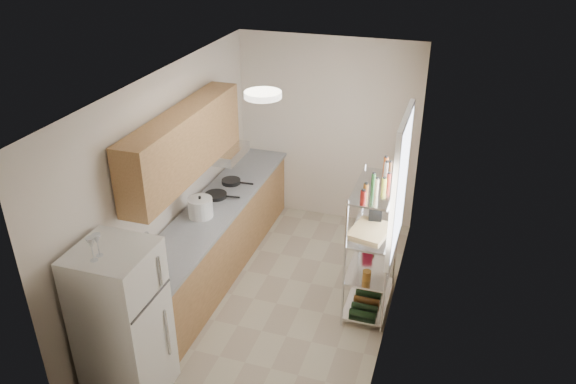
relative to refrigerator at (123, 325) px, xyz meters
name	(u,v)px	position (x,y,z in m)	size (l,w,h in m)	color
room	(275,204)	(0.87, 1.62, 0.52)	(2.52, 4.42, 2.62)	#BBB198
counter_run	(217,238)	(-0.05, 2.06, -0.33)	(0.63, 3.51, 0.90)	#B3814C
upper_cabinets	(184,143)	(-0.19, 1.72, 1.03)	(0.33, 2.20, 0.72)	#B3814C
range_hood	(222,152)	(-0.13, 2.52, 0.61)	(0.50, 0.60, 0.12)	#B7BABC
window	(400,184)	(2.09, 1.97, 0.77)	(0.06, 1.00, 1.46)	white
bakers_rack	(375,221)	(1.87, 1.92, 0.32)	(0.45, 0.90, 1.73)	silver
ceiling_dome	(263,95)	(0.87, 1.32, 1.79)	(0.34, 0.34, 0.06)	white
refrigerator	(123,325)	(0.00, 0.00, 0.00)	(0.65, 0.65, 1.57)	white
wine_glass_a	(92,249)	(-0.03, -0.17, 0.89)	(0.08, 0.08, 0.21)	silver
wine_glass_b	(98,245)	(-0.03, -0.09, 0.88)	(0.07, 0.07, 0.20)	silver
rice_cooker	(200,208)	(-0.09, 1.78, 0.23)	(0.28, 0.28, 0.23)	white
frying_pan_large	(216,195)	(-0.12, 2.27, 0.14)	(0.27, 0.27, 0.05)	black
frying_pan_small	(231,181)	(-0.09, 2.67, 0.14)	(0.24, 0.24, 0.05)	black
cutting_board	(370,230)	(1.84, 1.86, 0.24)	(0.36, 0.47, 0.03)	tan
espresso_machine	(376,210)	(1.85, 2.13, 0.35)	(0.14, 0.21, 0.25)	black
storage_bag	(368,243)	(1.78, 2.19, -0.13)	(0.11, 0.16, 0.18)	#B01529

